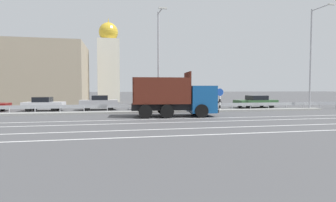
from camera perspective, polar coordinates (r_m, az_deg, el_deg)
ground_plane at (r=21.76m, az=0.38°, el=-3.20°), size 320.00×320.00×0.00m
lane_strip_0 at (r=19.46m, az=2.25°, el=-3.89°), size 60.65×0.16×0.01m
lane_strip_1 at (r=17.61m, az=3.73°, el=-4.60°), size 60.65×0.16×0.01m
lane_strip_2 at (r=14.99m, az=6.47°, el=-5.90°), size 60.65×0.16×0.01m
lane_strip_3 at (r=13.04m, az=9.30°, el=-7.22°), size 60.65×0.16×0.01m
median_island at (r=24.53m, az=-0.96°, el=-2.32°), size 33.36×1.10×0.18m
median_guardrail at (r=25.30m, az=-1.30°, el=-1.07°), size 60.65×0.09×0.78m
dump_truck at (r=21.26m, az=3.43°, el=0.14°), size 6.87×3.14×3.57m
median_road_sign at (r=26.04m, az=11.22°, el=0.43°), size 0.78×0.16×2.29m
street_lamp_1 at (r=24.53m, az=-2.03°, el=9.50°), size 0.71×2.20×9.31m
street_lamp_2 at (r=31.48m, az=28.88°, el=8.85°), size 0.71×2.62×10.49m
parked_car_2 at (r=29.15m, az=-25.43°, el=-0.57°), size 3.95×1.99×1.40m
parked_car_3 at (r=28.46m, az=-14.77°, el=-0.33°), size 3.88×2.08×1.54m
parked_car_4 at (r=28.32m, az=-3.43°, el=-0.31°), size 4.26×2.07×1.48m
parked_car_5 at (r=30.21m, az=6.91°, el=-0.32°), size 4.56×2.05×1.25m
parked_car_6 at (r=32.41m, az=18.57°, el=-0.10°), size 5.03×2.36×1.44m
background_building_0 at (r=42.56m, az=-25.86°, el=5.31°), size 12.44×10.06×8.74m
church_tower at (r=46.36m, az=-12.76°, el=8.03°), size 3.60×3.60×14.34m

